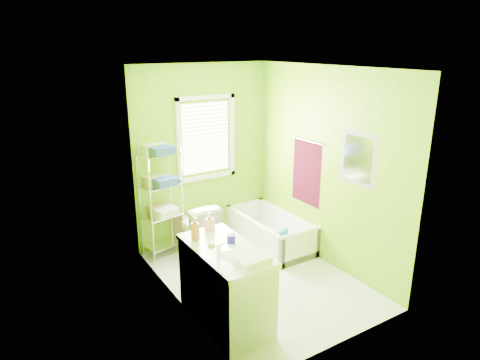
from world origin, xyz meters
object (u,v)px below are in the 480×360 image
bathtub (271,235)px  toilet (196,228)px  wire_shelf_unit (162,189)px  vanity (226,283)px

bathtub → toilet: (-1.06, 0.32, 0.25)m
bathtub → toilet: toilet is taller
wire_shelf_unit → vanity: bearing=-91.5°
bathtub → vanity: size_ratio=1.26×
vanity → wire_shelf_unit: 1.89m
toilet → vanity: (-0.42, -1.55, 0.06)m
bathtub → wire_shelf_unit: (-1.44, 0.59, 0.81)m
toilet → wire_shelf_unit: bearing=-34.4°
vanity → bathtub: bearing=39.7°
toilet → vanity: vanity is taller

